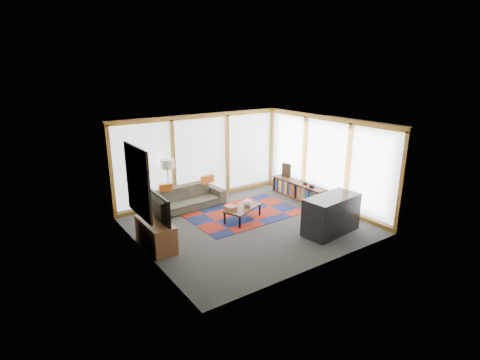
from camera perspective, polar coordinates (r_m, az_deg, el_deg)
ground at (r=9.71m, az=1.35°, el=-6.79°), size 5.50×5.50×0.00m
room_envelope at (r=9.92m, az=1.83°, el=3.13°), size 5.52×5.02×2.62m
rug at (r=10.41m, az=0.57°, el=-5.08°), size 3.02×1.96×0.01m
sofa at (r=10.80m, az=-7.92°, el=-2.67°), size 2.18×0.96×0.62m
pillow_left at (r=10.44m, az=-11.26°, el=-1.15°), size 0.38×0.20×0.20m
pillow_right at (r=11.00m, az=-4.98°, el=0.12°), size 0.43×0.20×0.23m
floor_lamp at (r=10.60m, az=-10.86°, el=-0.76°), size 0.37×0.37×1.48m
coffee_table at (r=9.91m, az=0.41°, el=-5.14°), size 1.21×0.92×0.36m
book_stack at (r=9.68m, az=-1.46°, el=-4.24°), size 0.25×0.31×0.10m
vase at (r=9.86m, az=1.15°, el=-3.51°), size 0.28×0.28×0.21m
bookshelf at (r=11.62m, az=8.92°, el=-1.58°), size 0.37×2.06×0.51m
bowl_a at (r=11.13m, az=10.89°, el=-0.85°), size 0.24×0.24×0.10m
bowl_b at (r=11.39m, az=9.96°, el=-0.44°), size 0.18×0.18×0.08m
shelf_picture at (r=12.04m, az=7.08°, el=1.52°), size 0.12×0.33×0.44m
tv_console at (r=8.67m, az=-12.71°, el=-8.04°), size 0.52×1.24×0.62m
television at (r=8.40m, az=-12.77°, el=-4.31°), size 0.16×1.06×0.61m
bar_counter at (r=9.38m, az=13.73°, el=-5.14°), size 1.52×0.83×0.92m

